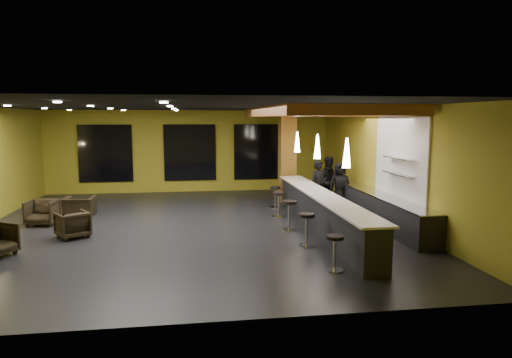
{
  "coord_description": "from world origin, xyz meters",
  "views": [
    {
      "loc": [
        -0.01,
        -13.29,
        3.16
      ],
      "look_at": [
        2.0,
        0.5,
        1.3
      ],
      "focal_mm": 32.0,
      "sensor_mm": 36.0,
      "label": 1
    }
  ],
  "objects": [
    {
      "name": "floor",
      "position": [
        0.0,
        0.0,
        -0.05
      ],
      "size": [
        12.0,
        13.0,
        0.1
      ],
      "primitive_type": "cube",
      "color": "black",
      "rests_on": "ground"
    },
    {
      "name": "ceiling",
      "position": [
        0.0,
        0.0,
        3.55
      ],
      "size": [
        12.0,
        13.0,
        0.1
      ],
      "primitive_type": "cube",
      "color": "black"
    },
    {
      "name": "wall_back",
      "position": [
        0.0,
        6.55,
        1.75
      ],
      "size": [
        12.0,
        0.1,
        3.5
      ],
      "primitive_type": "cube",
      "color": "#9F9223",
      "rests_on": "floor"
    },
    {
      "name": "wall_front",
      "position": [
        0.0,
        -6.55,
        1.75
      ],
      "size": [
        12.0,
        0.1,
        3.5
      ],
      "primitive_type": "cube",
      "color": "#9F9223",
      "rests_on": "floor"
    },
    {
      "name": "wall_right",
      "position": [
        6.05,
        0.0,
        1.75
      ],
      "size": [
        0.1,
        13.0,
        3.5
      ],
      "primitive_type": "cube",
      "color": "#9F9223",
      "rests_on": "floor"
    },
    {
      "name": "wood_soffit",
      "position": [
        4.0,
        1.0,
        3.36
      ],
      "size": [
        3.6,
        8.0,
        0.28
      ],
      "primitive_type": "cube",
      "color": "#B76A35",
      "rests_on": "ceiling"
    },
    {
      "name": "window_left",
      "position": [
        -3.5,
        6.44,
        1.7
      ],
      "size": [
        2.2,
        0.06,
        2.4
      ],
      "primitive_type": "cube",
      "color": "black",
      "rests_on": "wall_back"
    },
    {
      "name": "window_center",
      "position": [
        0.0,
        6.44,
        1.7
      ],
      "size": [
        2.2,
        0.06,
        2.4
      ],
      "primitive_type": "cube",
      "color": "black",
      "rests_on": "wall_back"
    },
    {
      "name": "window_right",
      "position": [
        3.0,
        6.44,
        1.7
      ],
      "size": [
        2.2,
        0.06,
        2.4
      ],
      "primitive_type": "cube",
      "color": "black",
      "rests_on": "wall_back"
    },
    {
      "name": "tile_backsplash",
      "position": [
        5.96,
        -1.0,
        2.0
      ],
      "size": [
        0.06,
        3.2,
        2.4
      ],
      "primitive_type": "cube",
      "color": "white",
      "rests_on": "wall_right"
    },
    {
      "name": "bar_counter",
      "position": [
        3.65,
        -1.0,
        0.5
      ],
      "size": [
        0.6,
        8.0,
        1.0
      ],
      "primitive_type": "cube",
      "color": "black",
      "rests_on": "floor"
    },
    {
      "name": "bar_top",
      "position": [
        3.65,
        -1.0,
        1.02
      ],
      "size": [
        0.78,
        8.1,
        0.05
      ],
      "primitive_type": "cube",
      "color": "white",
      "rests_on": "bar_counter"
    },
    {
      "name": "prep_counter",
      "position": [
        5.65,
        -0.5,
        0.43
      ],
      "size": [
        0.7,
        6.0,
        0.86
      ],
      "primitive_type": "cube",
      "color": "black",
      "rests_on": "floor"
    },
    {
      "name": "prep_top",
      "position": [
        5.65,
        -0.5,
        0.89
      ],
      "size": [
        0.72,
        6.0,
        0.03
      ],
      "primitive_type": "cube",
      "color": "silver",
      "rests_on": "prep_counter"
    },
    {
      "name": "wall_shelf_lower",
      "position": [
        5.82,
        -1.2,
        1.6
      ],
      "size": [
        0.3,
        1.5,
        0.03
      ],
      "primitive_type": "cube",
      "color": "silver",
      "rests_on": "wall_right"
    },
    {
      "name": "wall_shelf_upper",
      "position": [
        5.82,
        -1.2,
        2.05
      ],
      "size": [
        0.3,
        1.5,
        0.03
      ],
      "primitive_type": "cube",
      "color": "silver",
      "rests_on": "wall_right"
    },
    {
      "name": "column",
      "position": [
        3.65,
        3.6,
        1.75
      ],
      "size": [
        0.6,
        0.6,
        3.5
      ],
      "primitive_type": "cube",
      "color": "brown",
      "rests_on": "floor"
    },
    {
      "name": "pendant_0",
      "position": [
        3.65,
        -3.0,
        2.35
      ],
      "size": [
        0.2,
        0.2,
        0.7
      ],
      "primitive_type": "cone",
      "color": "white",
      "rests_on": "wood_soffit"
    },
    {
      "name": "pendant_1",
      "position": [
        3.65,
        -0.5,
        2.35
      ],
      "size": [
        0.2,
        0.2,
        0.7
      ],
      "primitive_type": "cone",
      "color": "white",
      "rests_on": "wood_soffit"
    },
    {
      "name": "pendant_2",
      "position": [
        3.65,
        2.0,
        2.35
      ],
      "size": [
        0.2,
        0.2,
        0.7
      ],
      "primitive_type": "cone",
      "color": "white",
      "rests_on": "wood_soffit"
    },
    {
      "name": "staff_a",
      "position": [
        4.36,
        1.74,
        0.87
      ],
      "size": [
        0.73,
        0.58,
        1.74
      ],
      "primitive_type": "imported",
      "rotation": [
        0.0,
        0.0,
        0.29
      ],
      "color": "black",
      "rests_on": "floor"
    },
    {
      "name": "staff_b",
      "position": [
        4.93,
        2.29,
        0.91
      ],
      "size": [
        0.95,
        0.78,
        1.81
      ],
      "primitive_type": "imported",
      "rotation": [
        0.0,
        0.0,
        -0.11
      ],
      "color": "black",
      "rests_on": "floor"
    },
    {
      "name": "staff_c",
      "position": [
        5.16,
        1.84,
        0.82
      ],
      "size": [
        0.83,
        0.57,
        1.65
      ],
      "primitive_type": "imported",
      "rotation": [
        0.0,
        0.0,
        -0.05
      ],
      "color": "black",
      "rests_on": "floor"
    },
    {
      "name": "armchair_b",
      "position": [
        -3.14,
        -0.85,
        0.35
      ],
      "size": [
        1.05,
        1.06,
        0.71
      ],
      "primitive_type": "imported",
      "rotation": [
        0.0,
        0.0,
        3.72
      ],
      "color": "black",
      "rests_on": "floor"
    },
    {
      "name": "armchair_c",
      "position": [
        -4.39,
        0.8,
        0.38
      ],
      "size": [
        0.88,
        0.9,
        0.76
      ],
      "primitive_type": "imported",
      "rotation": [
        0.0,
        0.0,
        -0.09
      ],
      "color": "black",
      "rests_on": "floor"
    },
    {
      "name": "armchair_d",
      "position": [
        -3.61,
        2.0,
        0.31
      ],
      "size": [
        1.0,
        0.88,
        0.62
      ],
      "primitive_type": "imported",
      "rotation": [
        0.0,
        0.0,
        3.08
      ],
      "color": "black",
      "rests_on": "floor"
    },
    {
      "name": "bar_stool_0",
      "position": [
        2.93,
        -4.44,
        0.48
      ],
      "size": [
        0.38,
        0.38,
        0.75
      ],
      "rotation": [
        0.0,
        0.0,
        0.08
      ],
      "color": "silver",
      "rests_on": "floor"
    },
    {
      "name": "bar_stool_1",
      "position": [
        2.83,
        -2.56,
        0.53
      ],
      "size": [
        0.42,
        0.42,
        0.83
      ],
      "rotation": [
        0.0,
        0.0,
        -0.24
      ],
      "color": "silver",
      "rests_on": "floor"
    },
    {
      "name": "bar_stool_2",
      "position": [
        2.74,
        -0.94,
        0.55
      ],
      "size": [
        0.43,
        0.43,
        0.86
      ],
      "rotation": [
        0.0,
        0.0,
        0.15
      ],
      "color": "silver",
      "rests_on": "floor"
    },
    {
      "name": "bar_stool_3",
      "position": [
        2.78,
        0.84,
        0.52
      ],
      "size": [
        0.41,
        0.41,
        0.82
      ],
      "rotation": [
        0.0,
        0.0,
        0.14
      ],
      "color": "silver",
      "rests_on": "floor"
    },
    {
      "name": "bar_stool_4",
      "position": [
        2.97,
        2.39,
        0.48
      ],
      "size": [
        0.38,
        0.38,
        0.76
      ],
      "rotation": [
        0.0,
        0.0,
        -0.02
      ],
      "color": "silver",
      "rests_on": "floor"
    }
  ]
}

